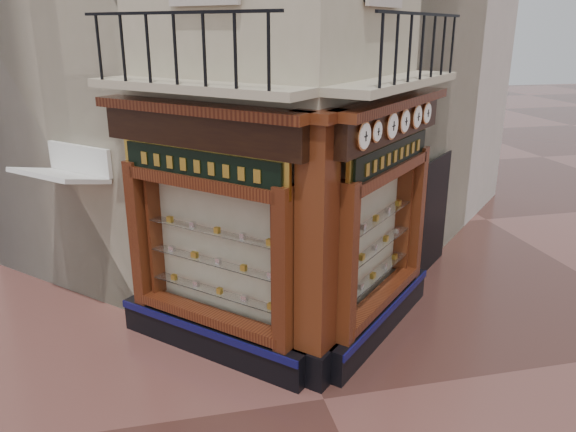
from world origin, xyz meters
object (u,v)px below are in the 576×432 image
object	(u,v)px
clock_b	(376,131)
signboard_right	(391,156)
clock_a	(363,136)
awning	(77,311)
clock_e	(416,117)
clock_c	(392,126)
signboard_left	(200,166)
clock_d	(404,121)
clock_f	(426,113)
corner_pilaster	(316,258)

from	to	relation	value
clock_b	signboard_right	distance (m)	1.04
clock_a	awning	distance (m)	6.40
clock_b	clock_e	size ratio (longest dim) A/B	0.79
clock_c	clock_e	xyz separation A→B (m)	(0.74, 0.74, -0.00)
clock_e	signboard_left	world-z (taller)	clock_e
clock_d	clock_f	bearing A→B (deg)	0.00
clock_e	signboard_right	world-z (taller)	clock_e
clock_d	clock_e	distance (m)	0.54
clock_c	clock_a	bearing A→B (deg)	180.00
clock_b	clock_e	world-z (taller)	clock_e
signboard_right	awning	bearing A→B (deg)	113.90
clock_d	awning	size ratio (longest dim) A/B	0.24
clock_b	awning	bearing A→B (deg)	104.70
corner_pilaster	signboard_left	size ratio (longest dim) A/B	1.82
clock_c	clock_f	size ratio (longest dim) A/B	1.11
corner_pilaster	clock_e	distance (m)	3.00
clock_a	clock_f	bearing A→B (deg)	0.00
clock_a	signboard_left	bearing A→B (deg)	109.33
clock_b	clock_d	size ratio (longest dim) A/B	0.82
corner_pilaster	clock_c	xyz separation A→B (m)	(1.30, 0.69, 1.67)
awning	corner_pilaster	bearing A→B (deg)	-174.00
clock_b	signboard_right	bearing A→B (deg)	7.09
corner_pilaster	clock_b	distance (m)	1.93
awning	clock_e	bearing A→B (deg)	-150.37
clock_d	signboard_right	size ratio (longest dim) A/B	0.18
signboard_right	signboard_left	bearing A→B (deg)	135.00
signboard_left	signboard_right	distance (m)	2.92
awning	signboard_left	xyz separation A→B (m)	(2.26, -2.00, 3.10)
signboard_left	signboard_right	size ratio (longest dim) A/B	1.02
corner_pilaster	clock_c	bearing A→B (deg)	-16.86
corner_pilaster	clock_e	world-z (taller)	corner_pilaster
clock_a	signboard_left	xyz separation A→B (m)	(-2.08, 1.00, -0.52)
clock_d	signboard_right	xyz separation A→B (m)	(-0.19, -0.03, -0.52)
clock_a	signboard_left	size ratio (longest dim) A/B	0.18
corner_pilaster	clock_f	distance (m)	3.39
clock_e	awning	size ratio (longest dim) A/B	0.25
awning	signboard_left	distance (m)	4.33
awning	clock_d	bearing A→B (deg)	-155.09
corner_pilaster	signboard_left	bearing A→B (deg)	100.25
clock_f	signboard_right	xyz separation A→B (m)	(-0.90, -0.75, -0.52)
clock_a	clock_c	bearing A→B (deg)	-0.00
signboard_left	clock_a	bearing A→B (deg)	-160.67
clock_b	clock_c	bearing A→B (deg)	-0.00
clock_f	signboard_left	world-z (taller)	clock_f
clock_c	clock_b	bearing A→B (deg)	180.00
corner_pilaster	clock_c	world-z (taller)	corner_pilaster
signboard_left	awning	bearing A→B (deg)	3.49
awning	clock_c	bearing A→B (deg)	-159.80
clock_a	awning	xyz separation A→B (m)	(-4.34, 3.00, -3.62)
clock_c	signboard_left	xyz separation A→B (m)	(-2.76, 0.32, -0.52)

